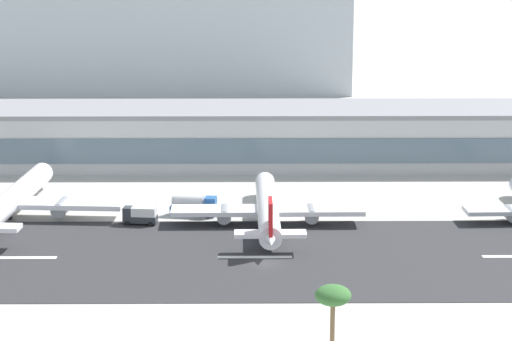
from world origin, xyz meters
TOP-DOWN VIEW (x-y plane):
  - ground_plane at (0.00, 0.00)m, footprint 1400.00×1400.00m
  - runway_strip at (0.00, 3.05)m, footprint 800.00×40.89m
  - runway_centreline_dash_3 at (-39.69, 3.05)m, footprint 12.00×1.20m
  - runway_centreline_dash_4 at (-1.71, 3.05)m, footprint 12.00×1.20m
  - terminal_building at (1.09, 70.14)m, footprint 182.20×23.24m
  - distant_hotel_block at (-37.47, 178.50)m, footprint 135.49×30.20m
  - airliner_navy_tail_gate_0 at (-46.34, 25.51)m, footprint 41.87×47.60m
  - airliner_red_tail_gate_1 at (0.69, 21.00)m, footprint 34.62×43.39m
  - service_box_truck_0 at (-22.18, 21.90)m, footprint 6.27×3.33m
  - service_fuel_truck_1 at (-12.88, 27.50)m, footprint 8.79×3.87m
  - palm_tree_0 at (6.85, -43.27)m, footprint 4.17×4.17m

SIDE VIEW (x-z plane):
  - ground_plane at x=0.00m, z-range 0.00..0.00m
  - runway_strip at x=0.00m, z-range 0.00..0.08m
  - runway_centreline_dash_3 at x=-39.69m, z-range 0.08..0.09m
  - runway_centreline_dash_4 at x=-1.71m, z-range 0.08..0.09m
  - service_box_truck_0 at x=-22.18m, z-range 0.16..3.41m
  - service_fuel_truck_1 at x=-12.88m, z-range 0.05..4.00m
  - airliner_red_tail_gate_1 at x=0.69m, z-range -1.64..7.42m
  - airliner_navy_tail_gate_0 at x=-46.34m, z-range -1.80..8.13m
  - terminal_building at x=1.09m, z-range 0.00..12.98m
  - palm_tree_0 at x=6.85m, z-range 4.50..16.63m
  - distant_hotel_block at x=-37.47m, z-range 0.00..45.89m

